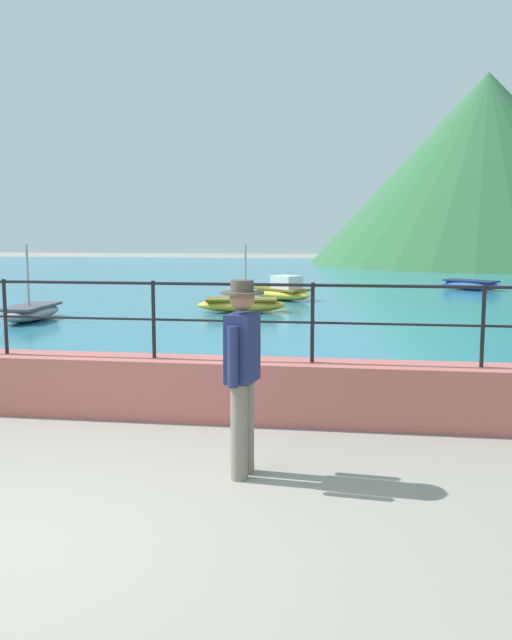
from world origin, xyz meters
The scene contains 10 objects.
ground_plane centered at (0.00, 0.00, 0.00)m, with size 120.00×120.00×0.00m, color gray.
promenade_wall centered at (0.00, 3.20, 0.35)m, with size 20.00×0.56×0.70m, color #BC605B.
railing centered at (0.00, 3.20, 1.32)m, with size 18.44×0.04×0.90m.
lake_water centered at (0.00, 25.84, 0.03)m, with size 64.00×44.32×0.06m, color teal.
hill_main centered at (10.34, 41.11, 6.05)m, with size 22.22×22.22×12.09m, color #33663D.
person_walking centered at (1.34, 1.43, 0.98)m, with size 0.38×0.56×1.75m.
boat_0 centered at (-0.63, 12.97, 0.26)m, with size 2.41×1.23×1.76m.
boat_1 centered at (6.44, 20.74, 0.26)m, with size 2.39×2.07×0.36m.
boat_3 centered at (0.07, 16.24, 0.33)m, with size 2.35×2.15×0.76m.
boat_5 centered at (-5.30, 10.61, 0.26)m, with size 0.94×2.31×1.80m.
Camera 1 is at (2.31, -4.25, 2.17)m, focal length 37.67 mm.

